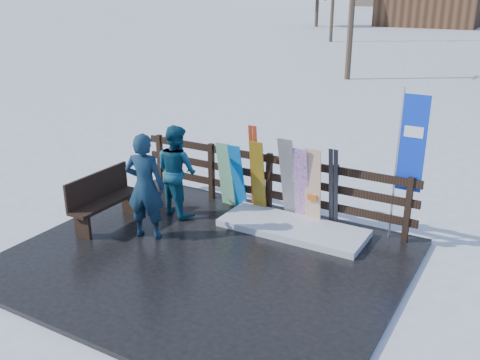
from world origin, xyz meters
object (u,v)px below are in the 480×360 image
Objects in this scene: snowboard_5 at (313,188)px; person_back at (177,171)px; snowboard_2 at (258,178)px; bench at (103,198)px; snowboard_4 at (288,179)px; person_front at (145,186)px; snowboard_1 at (226,174)px; snowboard_0 at (238,177)px; rental_flag at (409,149)px; snowboard_3 at (301,186)px.

snowboard_5 is 2.53m from person_back.
snowboard_2 is 1.52m from person_back.
snowboard_4 reaches higher than bench.
snowboard_5 is at bearing -159.11° from person_front.
snowboard_4 is 0.49m from snowboard_5.
bench is 0.87× the size of person_back.
snowboard_4 is 2.56m from person_front.
snowboard_5 is (3.28, 1.82, 0.22)m from bench.
person_front is (1.01, -0.01, 0.41)m from bench.
person_back is (-1.93, -0.76, 0.06)m from snowboard_4.
person_front is 1.07m from person_back.
person_back is (-1.31, -0.76, 0.14)m from snowboard_2.
snowboard_1 is 0.91× the size of snowboard_5.
bench is 2.34m from snowboard_1.
rental_flag is at bearing 5.05° from snowboard_0.
snowboard_1 is 3.46m from rental_flag.
snowboard_0 is 0.92× the size of snowboard_5.
rental_flag is (3.05, 0.27, 0.95)m from snowboard_0.
person_back is (0.87, 1.06, 0.35)m from bench.
snowboard_0 is (1.74, 1.82, 0.14)m from bench.
snowboard_2 is at bearing -134.27° from person_back.
rental_flag is (3.32, 0.27, 0.95)m from snowboard_1.
snowboard_3 is (1.58, 0.00, 0.07)m from snowboard_1.
rental_flag reaches higher than person_back.
person_front is at bearing -0.29° from bench.
snowboard_1 is 0.71m from snowboard_2.
snowboard_3 is at bearing -171.17° from rental_flag.
snowboard_4 is (1.33, 0.00, 0.14)m from snowboard_1.
snowboard_4 is at bearing 180.00° from snowboard_5.
rental_flag reaches higher than snowboard_3.
bench is 1.03× the size of snowboard_2.
rental_flag is at bearing 23.55° from bench.
snowboard_3 is 0.27m from snowboard_4.
snowboard_3 is at bearing 0.00° from snowboard_2.
rental_flag is (2.61, 0.27, 0.88)m from snowboard_2.
snowboard_2 is at bearing 39.82° from bench.
bench is 3.56m from snowboard_3.
snowboard_2 is (0.71, -0.00, 0.06)m from snowboard_1.
snowboard_5 is (1.54, -0.00, 0.07)m from snowboard_0.
person_back is (-2.41, -0.76, 0.13)m from snowboard_5.
snowboard_4 is 0.90× the size of person_front.
snowboard_4 is 0.96× the size of person_back.
person_back reaches higher than snowboard_3.
snowboard_2 is at bearing -180.00° from snowboard_5.
snowboard_1 is at bearing -175.35° from rental_flag.
snowboard_5 is 0.57× the size of rental_flag.
snowboard_3 is 1.97m from rental_flag.
snowboard_1 is 0.51× the size of rental_flag.
bench is at bearing -140.18° from snowboard_2.
person_back reaches higher than bench.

